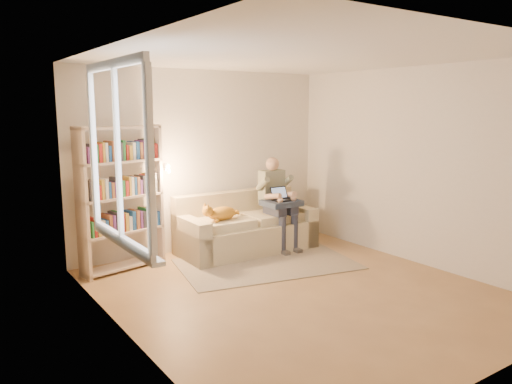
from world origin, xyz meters
TOP-DOWN VIEW (x-y plane):
  - floor at (0.00, 0.00)m, footprint 4.50×4.50m
  - ceiling at (0.00, 0.00)m, footprint 4.00×4.50m
  - wall_left at (-2.00, 0.00)m, footprint 0.02×4.50m
  - wall_right at (2.00, 0.00)m, footprint 0.02×4.50m
  - wall_back at (0.00, 2.25)m, footprint 4.00×0.02m
  - wall_front at (0.00, -2.25)m, footprint 4.00×0.02m
  - window at (-1.95, 0.20)m, footprint 0.12×1.52m
  - sofa at (0.40, 1.74)m, footprint 1.99×0.93m
  - person at (0.85, 1.58)m, footprint 0.37×0.59m
  - cat at (-0.08, 1.63)m, footprint 0.64×0.23m
  - blanket at (0.80, 1.47)m, footprint 0.52×0.43m
  - laptop at (0.80, 1.48)m, footprint 0.27×0.25m
  - bookshelf at (-1.36, 1.90)m, footprint 1.26×0.50m
  - rug at (0.27, 1.01)m, footprint 2.52×1.80m

SIDE VIEW (x-z plane):
  - floor at x=0.00m, z-range 0.00..0.00m
  - rug at x=0.27m, z-range 0.00..0.01m
  - sofa at x=0.40m, z-range -0.11..0.72m
  - cat at x=-0.08m, z-range 0.52..0.75m
  - blanket at x=0.80m, z-range 0.66..0.74m
  - person at x=0.85m, z-range 0.09..1.44m
  - laptop at x=0.80m, z-range 0.68..0.91m
  - bookshelf at x=-1.36m, z-range 0.10..1.95m
  - wall_left at x=-2.00m, z-range 0.00..2.60m
  - wall_right at x=2.00m, z-range 0.00..2.60m
  - wall_back at x=0.00m, z-range 0.00..2.60m
  - wall_front at x=0.00m, z-range 0.00..2.60m
  - window at x=-1.95m, z-range 0.53..2.22m
  - ceiling at x=0.00m, z-range 2.59..2.61m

